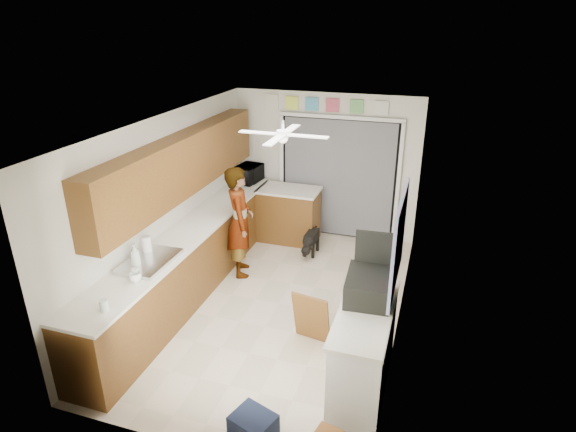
% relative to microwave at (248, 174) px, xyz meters
% --- Properties ---
extents(floor, '(5.00, 5.00, 0.00)m').
position_rel_microwave_xyz_m(floor, '(1.29, -2.14, -1.09)').
color(floor, beige).
rests_on(floor, ground).
extents(ceiling, '(5.00, 5.00, 0.00)m').
position_rel_microwave_xyz_m(ceiling, '(1.29, -2.14, 1.41)').
color(ceiling, white).
rests_on(ceiling, ground).
extents(wall_back, '(3.20, 0.00, 3.20)m').
position_rel_microwave_xyz_m(wall_back, '(1.29, 0.36, 0.16)').
color(wall_back, silver).
rests_on(wall_back, ground).
extents(wall_front, '(3.20, 0.00, 3.20)m').
position_rel_microwave_xyz_m(wall_front, '(1.29, -4.64, 0.16)').
color(wall_front, silver).
rests_on(wall_front, ground).
extents(wall_left, '(0.00, 5.00, 5.00)m').
position_rel_microwave_xyz_m(wall_left, '(-0.31, -2.14, 0.16)').
color(wall_left, silver).
rests_on(wall_left, ground).
extents(wall_right, '(0.00, 5.00, 5.00)m').
position_rel_microwave_xyz_m(wall_right, '(2.89, -2.14, 0.16)').
color(wall_right, silver).
rests_on(wall_right, ground).
extents(left_base_cabinets, '(0.60, 4.80, 0.90)m').
position_rel_microwave_xyz_m(left_base_cabinets, '(-0.01, -2.14, -0.64)').
color(left_base_cabinets, brown).
rests_on(left_base_cabinets, floor).
extents(left_countertop, '(0.62, 4.80, 0.04)m').
position_rel_microwave_xyz_m(left_countertop, '(0.00, -2.14, -0.17)').
color(left_countertop, white).
rests_on(left_countertop, left_base_cabinets).
extents(upper_cabinets, '(0.32, 4.00, 0.80)m').
position_rel_microwave_xyz_m(upper_cabinets, '(-0.15, -1.94, 0.71)').
color(upper_cabinets, brown).
rests_on(upper_cabinets, wall_left).
extents(sink_basin, '(0.50, 0.76, 0.06)m').
position_rel_microwave_xyz_m(sink_basin, '(0.00, -3.14, -0.13)').
color(sink_basin, silver).
rests_on(sink_basin, left_countertop).
extents(faucet, '(0.03, 0.03, 0.22)m').
position_rel_microwave_xyz_m(faucet, '(-0.19, -3.14, -0.04)').
color(faucet, silver).
rests_on(faucet, left_countertop).
extents(peninsula_base, '(1.00, 0.60, 0.90)m').
position_rel_microwave_xyz_m(peninsula_base, '(0.79, -0.14, -0.64)').
color(peninsula_base, brown).
rests_on(peninsula_base, floor).
extents(peninsula_top, '(1.04, 0.64, 0.04)m').
position_rel_microwave_xyz_m(peninsula_top, '(0.79, -0.14, -0.17)').
color(peninsula_top, white).
rests_on(peninsula_top, peninsula_base).
extents(back_opening_recess, '(2.00, 0.06, 2.10)m').
position_rel_microwave_xyz_m(back_opening_recess, '(1.54, 0.33, -0.04)').
color(back_opening_recess, black).
rests_on(back_opening_recess, wall_back).
extents(curtain_panel, '(1.90, 0.03, 2.05)m').
position_rel_microwave_xyz_m(curtain_panel, '(1.54, 0.29, -0.04)').
color(curtain_panel, slate).
rests_on(curtain_panel, wall_back).
extents(door_trim_left, '(0.06, 0.04, 2.10)m').
position_rel_microwave_xyz_m(door_trim_left, '(0.52, 0.30, -0.04)').
color(door_trim_left, white).
rests_on(door_trim_left, wall_back).
extents(door_trim_right, '(0.06, 0.04, 2.10)m').
position_rel_microwave_xyz_m(door_trim_right, '(2.56, 0.30, -0.04)').
color(door_trim_right, white).
rests_on(door_trim_right, wall_back).
extents(door_trim_head, '(2.10, 0.04, 0.06)m').
position_rel_microwave_xyz_m(door_trim_head, '(1.54, 0.30, 1.03)').
color(door_trim_head, white).
rests_on(door_trim_head, wall_back).
extents(header_frame_0, '(0.22, 0.02, 0.22)m').
position_rel_microwave_xyz_m(header_frame_0, '(0.69, 0.33, 1.21)').
color(header_frame_0, '#E4F752').
rests_on(header_frame_0, wall_back).
extents(header_frame_1, '(0.22, 0.02, 0.22)m').
position_rel_microwave_xyz_m(header_frame_1, '(1.04, 0.33, 1.21)').
color(header_frame_1, '#4CA0CD').
rests_on(header_frame_1, wall_back).
extents(header_frame_2, '(0.22, 0.02, 0.22)m').
position_rel_microwave_xyz_m(header_frame_2, '(1.39, 0.33, 1.21)').
color(header_frame_2, '#CA4B64').
rests_on(header_frame_2, wall_back).
extents(header_frame_3, '(0.22, 0.02, 0.22)m').
position_rel_microwave_xyz_m(header_frame_3, '(1.79, 0.33, 1.21)').
color(header_frame_3, '#65AD63').
rests_on(header_frame_3, wall_back).
extents(header_frame_4, '(0.22, 0.02, 0.22)m').
position_rel_microwave_xyz_m(header_frame_4, '(2.19, 0.33, 1.21)').
color(header_frame_4, silver).
rests_on(header_frame_4, wall_back).
extents(route66_sign, '(0.22, 0.02, 0.26)m').
position_rel_microwave_xyz_m(route66_sign, '(0.34, 0.33, 1.21)').
color(route66_sign, silver).
rests_on(route66_sign, wall_back).
extents(right_counter_base, '(0.50, 1.40, 0.90)m').
position_rel_microwave_xyz_m(right_counter_base, '(2.64, -3.34, -0.64)').
color(right_counter_base, white).
rests_on(right_counter_base, floor).
extents(right_counter_top, '(0.54, 1.44, 0.04)m').
position_rel_microwave_xyz_m(right_counter_top, '(2.63, -3.34, -0.17)').
color(right_counter_top, white).
rests_on(right_counter_top, right_counter_base).
extents(abstract_painting, '(0.03, 1.15, 0.95)m').
position_rel_microwave_xyz_m(abstract_painting, '(2.87, -3.14, 0.56)').
color(abstract_painting, '#F058BC').
rests_on(abstract_painting, wall_right).
extents(ceiling_fan, '(1.14, 1.14, 0.24)m').
position_rel_microwave_xyz_m(ceiling_fan, '(1.29, -1.94, 1.23)').
color(ceiling_fan, white).
rests_on(ceiling_fan, ceiling).
extents(microwave, '(0.42, 0.57, 0.29)m').
position_rel_microwave_xyz_m(microwave, '(0.00, 0.00, 0.00)').
color(microwave, black).
rests_on(microwave, left_countertop).
extents(soap_bottle, '(0.12, 0.12, 0.30)m').
position_rel_microwave_xyz_m(soap_bottle, '(-0.08, -3.28, 0.00)').
color(soap_bottle, silver).
rests_on(soap_bottle, left_countertop).
extents(cup, '(0.15, 0.15, 0.11)m').
position_rel_microwave_xyz_m(cup, '(0.10, -3.57, -0.09)').
color(cup, white).
rests_on(cup, left_countertop).
extents(jar_a, '(0.11, 0.11, 0.12)m').
position_rel_microwave_xyz_m(jar_a, '(0.13, -4.16, -0.09)').
color(jar_a, silver).
rests_on(jar_a, left_countertop).
extents(jar_b, '(0.10, 0.10, 0.12)m').
position_rel_microwave_xyz_m(jar_b, '(0.05, -3.51, -0.09)').
color(jar_b, silver).
rests_on(jar_b, left_countertop).
extents(paper_towel_roll, '(0.13, 0.13, 0.24)m').
position_rel_microwave_xyz_m(paper_towel_roll, '(-0.14, -2.96, -0.03)').
color(paper_towel_roll, white).
rests_on(paper_towel_roll, left_countertop).
extents(suitcase, '(0.50, 0.64, 0.26)m').
position_rel_microwave_xyz_m(suitcase, '(2.61, -3.10, -0.02)').
color(suitcase, black).
rests_on(suitcase, right_counter_top).
extents(suitcase_rim, '(0.48, 0.61, 0.02)m').
position_rel_microwave_xyz_m(suitcase_rim, '(2.61, -3.10, -0.13)').
color(suitcase_rim, yellow).
rests_on(suitcase_rim, suitcase).
extents(suitcase_lid, '(0.42, 0.06, 0.50)m').
position_rel_microwave_xyz_m(suitcase_lid, '(2.61, -2.81, 0.23)').
color(suitcase_lid, black).
rests_on(suitcase_lid, suitcase).
extents(navy_crate, '(0.47, 0.43, 0.24)m').
position_rel_microwave_xyz_m(navy_crate, '(1.78, -4.34, -0.97)').
color(navy_crate, '#141B32').
rests_on(navy_crate, floor).
extents(cabinet_door_panel, '(0.48, 0.25, 0.67)m').
position_rel_microwave_xyz_m(cabinet_door_panel, '(1.93, -2.81, -0.75)').
color(cabinet_door_panel, brown).
rests_on(cabinet_door_panel, floor).
extents(man, '(0.62, 0.73, 1.69)m').
position_rel_microwave_xyz_m(man, '(0.46, -1.49, -0.24)').
color(man, white).
rests_on(man, floor).
extents(dog, '(0.25, 0.56, 0.44)m').
position_rel_microwave_xyz_m(dog, '(1.32, -0.56, -0.87)').
color(dog, black).
rests_on(dog, floor).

